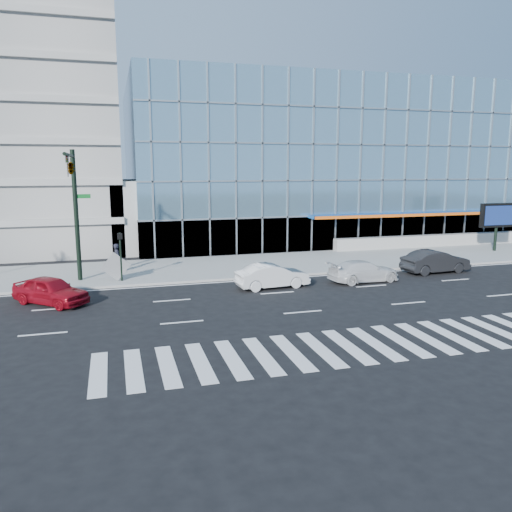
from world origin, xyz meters
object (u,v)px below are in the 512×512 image
Objects in this scene: ped_signal_post at (120,249)px; white_suv at (363,271)px; traffic_signal at (73,184)px; red_sedan at (51,290)px; pedestrian at (117,258)px; marquee_sign at (497,216)px; white_sedan at (272,276)px; dark_sedan at (435,261)px; tilted_panel at (116,267)px.

ped_signal_post reaches higher than white_suv.
white_suv is (17.11, -3.33, -5.50)m from traffic_signal.
red_sedan is 2.22× the size of pedestrian.
marquee_sign is 23.01m from white_sedan.
ped_signal_post is at bearing 71.70° from white_suv.
ped_signal_post is 0.64× the size of dark_sedan.
ped_signal_post is 5.53m from red_sedan.
white_sedan is at bearing 91.09° from dark_sedan.
traffic_signal reaches higher than ped_signal_post.
traffic_signal reaches higher than tilted_panel.
red_sedan is (-3.68, -3.89, -1.41)m from ped_signal_post.
marquee_sign is at bearing 5.71° from ped_signal_post.
marquee_sign is 0.87× the size of white_suv.
white_sedan is at bearing 85.43° from white_suv.
ped_signal_post is 15.15m from white_suv.
red_sedan is at bearing 85.86° from white_sedan.
tilted_panel is at bearing 62.15° from white_sedan.
white_sedan is at bearing -22.99° from ped_signal_post.
marquee_sign is 0.91× the size of white_sedan.
traffic_signal is 1.82× the size of white_sedan.
marquee_sign is 0.93× the size of red_sedan.
white_suv is (-15.89, -6.76, -2.40)m from marquee_sign.
traffic_signal is 6.35m from pedestrian.
white_sedan is 12.29m from red_sedan.
ped_signal_post is at bearing -174.29° from marquee_sign.
traffic_signal reaches higher than marquee_sign.
dark_sedan is at bearing -5.25° from tilted_panel.
white_suv is 18.29m from red_sedan.
tilted_panel is (2.17, 0.45, -5.10)m from traffic_signal.
marquee_sign reaches higher than ped_signal_post.
pedestrian reaches higher than white_suv.
white_suv is 2.37× the size of pedestrian.
white_sedan reaches higher than white_suv.
pedestrian is at bearing 94.24° from ped_signal_post.
dark_sedan is (23.11, -2.26, -5.39)m from traffic_signal.
tilted_panel is at bearing 78.87° from dark_sedan.
marquee_sign is (33.00, 3.42, -3.10)m from traffic_signal.
pedestrian is at bearing -179.38° from marquee_sign.
marquee_sign is 3.08× the size of tilted_panel.
traffic_signal reaches higher than white_suv.
traffic_signal is 6.57m from red_sedan.
marquee_sign is 31.03m from tilted_panel.
marquee_sign is at bearing -63.87° from dark_sedan.
red_sedan is 5.20m from tilted_panel.
white_sedan is (-21.89, -6.70, -2.34)m from marquee_sign.
pedestrian is at bearing 13.82° from red_sedan.
dark_sedan is 21.50m from pedestrian.
tilted_panel is (-0.12, -2.65, -0.06)m from pedestrian.
marquee_sign reaches higher than white_suv.
ped_signal_post is 2.31× the size of tilted_panel.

